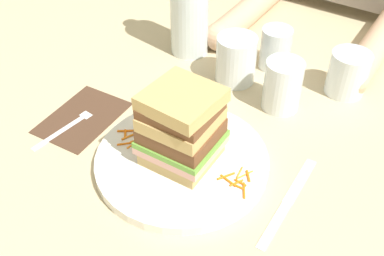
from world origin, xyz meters
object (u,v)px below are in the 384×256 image
juice_glass (282,87)px  sandwich (181,127)px  empty_tumbler_2 (348,73)px  fork (73,122)px  empty_tumbler_1 (236,59)px  napkin_dark (83,117)px  knife (287,204)px  main_plate (182,161)px  empty_tumbler_0 (275,48)px

juice_glass → sandwich: bearing=-107.0°
sandwich → empty_tumbler_2: 0.37m
fork → empty_tumbler_1: empty_tumbler_1 is taller
napkin_dark → knife: (0.39, 0.02, 0.00)m
main_plate → juice_glass: bearing=73.0°
empty_tumbler_0 → empty_tumbler_1: 0.10m
empty_tumbler_0 → knife: bearing=-61.5°
juice_glass → empty_tumbler_2: 0.14m
knife → empty_tumbler_0: bearing=118.5°
main_plate → sandwich: size_ratio=2.14×
knife → empty_tumbler_1: size_ratio=2.11×
napkin_dark → sandwich: bearing=0.1°
fork → empty_tumbler_2: (0.37, 0.36, 0.04)m
juice_glass → knife: bearing=-62.5°
empty_tumbler_0 → empty_tumbler_1: empty_tumbler_1 is taller
empty_tumbler_1 → fork: bearing=-122.5°
empty_tumbler_1 → napkin_dark: bearing=-124.4°
napkin_dark → empty_tumbler_0: (0.22, 0.34, 0.04)m
napkin_dark → empty_tumbler_1: 0.31m
sandwich → empty_tumbler_1: 0.26m
empty_tumbler_1 → juice_glass: bearing=-14.9°
empty_tumbler_0 → empty_tumbler_1: (-0.04, -0.09, 0.00)m
empty_tumbler_2 → knife: bearing=-85.8°
fork → empty_tumbler_1: bearing=57.5°
napkin_dark → empty_tumbler_2: (0.37, 0.33, 0.04)m
knife → sandwich: bearing=-174.7°
fork → empty_tumbler_2: size_ratio=1.96×
empty_tumbler_0 → empty_tumbler_2: 0.15m
sandwich → empty_tumbler_0: (0.00, 0.34, -0.04)m
empty_tumbler_0 → empty_tumbler_2: bearing=-2.0°
sandwich → juice_glass: 0.24m
juice_glass → empty_tumbler_1: (-0.11, 0.03, 0.00)m
fork → juice_glass: size_ratio=1.73×
fork → empty_tumbler_0: bearing=58.6°
empty_tumbler_1 → empty_tumbler_0: bearing=62.4°
fork → empty_tumbler_0: (0.22, 0.36, 0.04)m
knife → juice_glass: bearing=117.5°
sandwich → knife: bearing=5.3°
empty_tumbler_1 → empty_tumbler_2: bearing=22.1°
juice_glass → empty_tumbler_2: bearing=52.2°
main_plate → knife: main_plate is taller
fork → knife: size_ratio=0.83×
knife → empty_tumbler_2: 0.32m
sandwich → knife: size_ratio=0.65×
napkin_dark → fork: 0.02m
sandwich → empty_tumbler_1: (-0.04, 0.25, -0.03)m
juice_glass → empty_tumbler_1: bearing=165.1°
main_plate → fork: size_ratio=1.68×
sandwich → napkin_dark: bearing=-179.9°
knife → empty_tumbler_1: (-0.22, 0.24, 0.05)m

